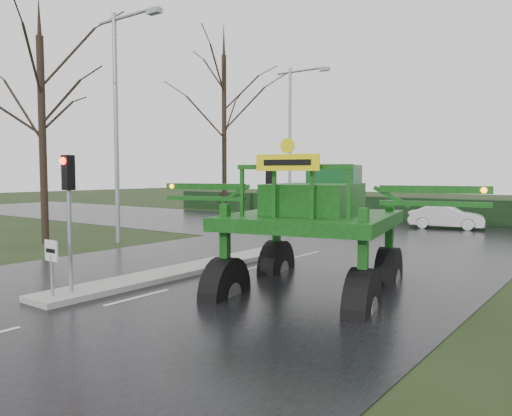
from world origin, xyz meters
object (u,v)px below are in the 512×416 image
Objects in this scene: street_light_left_far at (294,129)px; white_sedan at (446,229)px; traffic_signal_mid at (270,186)px; traffic_signal_near at (68,194)px; street_light_left_near at (120,106)px; crop_sprayer at (229,204)px; keep_left_sign at (52,259)px.

street_light_left_far is 2.53× the size of white_sedan.
white_sedan is (2.88, 12.91, -2.59)m from traffic_signal_mid.
traffic_signal_near and traffic_signal_mid have the same top height.
street_light_left_far is at bearing 90.00° from street_light_left_near.
traffic_signal_near is 21.76m from white_sedan.
traffic_signal_mid reaches higher than white_sedan.
street_light_left_near is at bearing -90.00° from street_light_left_far.
white_sedan is at bearing 82.33° from traffic_signal_near.
traffic_signal_mid is 0.35× the size of street_light_left_near.
traffic_signal_mid is at bearing 12.21° from street_light_left_near.
crop_sprayer is at bearing 44.71° from traffic_signal_near.
street_light_left_near is at bearing 134.29° from white_sedan.
street_light_left_far reaches higher than keep_left_sign.
crop_sprayer reaches higher than keep_left_sign.
white_sedan is at bearing 82.50° from keep_left_sign.
street_light_left_near reaches higher than traffic_signal_mid.
traffic_signal_mid is 0.41× the size of crop_sprayer.
keep_left_sign is 22.11m from white_sedan.
street_light_left_near is at bearing 132.59° from keep_left_sign.
traffic_signal_near is at bearing 160.80° from white_sedan.
keep_left_sign is 23.11m from street_light_left_far.
traffic_signal_near is 0.89× the size of white_sedan.
street_light_left_far is at bearing 118.86° from traffic_signal_mid.
street_light_left_far reaches higher than traffic_signal_near.
white_sedan is (9.78, 0.40, -5.99)m from street_light_left_far.
street_light_left_near reaches higher than traffic_signal_near.
keep_left_sign is at bearing -72.22° from street_light_left_far.
crop_sprayer is (2.78, 3.25, 1.24)m from keep_left_sign.
keep_left_sign is 0.14× the size of street_light_left_near.
keep_left_sign is at bearing -90.00° from traffic_signal_mid.
street_light_left_near is (-6.89, -1.49, 3.40)m from traffic_signal_mid.
keep_left_sign is 0.16× the size of crop_sprayer.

